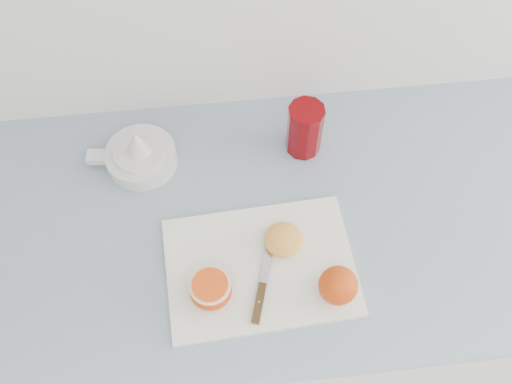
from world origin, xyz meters
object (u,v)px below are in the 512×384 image
at_px(half_orange, 211,289).
at_px(counter, 249,298).
at_px(cutting_board, 260,267).
at_px(red_tumbler, 305,131).
at_px(citrus_juicer, 140,155).

bearing_deg(half_orange, counter, 63.44).
height_order(cutting_board, red_tumbler, red_tumbler).
bearing_deg(cutting_board, red_tumbler, 65.61).
bearing_deg(half_orange, red_tumbler, 55.55).
bearing_deg(counter, half_orange, -116.56).
bearing_deg(red_tumbler, citrus_juicer, -179.61).
bearing_deg(red_tumbler, counter, -131.10).
distance_m(cutting_board, citrus_juicer, 0.35).
bearing_deg(cutting_board, counter, 97.92).
bearing_deg(counter, cutting_board, -82.08).
relative_size(citrus_juicer, red_tumbler, 1.52).
xyz_separation_m(cutting_board, citrus_juicer, (-0.22, 0.27, 0.02)).
height_order(half_orange, citrus_juicer, citrus_juicer).
xyz_separation_m(half_orange, citrus_juicer, (-0.13, 0.31, -0.01)).
relative_size(counter, cutting_board, 7.14).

